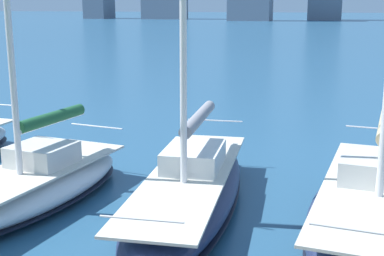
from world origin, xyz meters
The scene contains 3 objects.
sailboat_tan centered at (-4.43, -6.12, 0.71)m, with size 3.73×8.39×11.63m.
sailboat_grey centered at (0.05, -6.62, 0.61)m, with size 3.02×9.18×10.99m.
sailboat_forest centered at (4.08, -6.00, 0.62)m, with size 3.33×6.94×11.24m.
Camera 1 is at (-3.46, 5.67, 5.15)m, focal length 50.00 mm.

